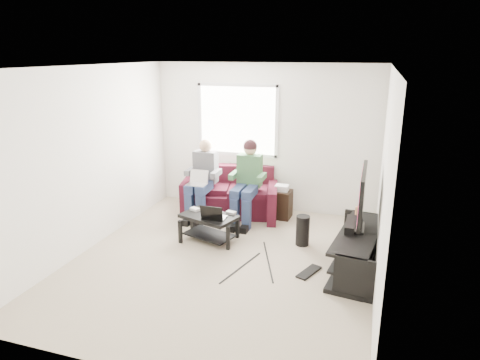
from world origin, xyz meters
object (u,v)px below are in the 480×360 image
(sofa, at_px, (230,196))
(coffee_table, at_px, (209,222))
(subwoofer, at_px, (303,230))
(tv_stand, at_px, (357,252))
(tv, at_px, (362,196))
(end_table, at_px, (281,203))

(sofa, distance_m, coffee_table, 1.23)
(subwoofer, bearing_deg, coffee_table, -168.88)
(sofa, height_order, tv_stand, sofa)
(tv, height_order, end_table, tv)
(subwoofer, bearing_deg, end_table, 118.60)
(subwoofer, bearing_deg, sofa, 146.91)
(coffee_table, xyz_separation_m, tv, (2.19, -0.14, 0.69))
(coffee_table, bearing_deg, tv, -3.74)
(sofa, bearing_deg, coffee_table, -86.16)
(sofa, bearing_deg, tv, -31.06)
(sofa, bearing_deg, tv_stand, -32.84)
(tv_stand, xyz_separation_m, subwoofer, (-0.81, 0.51, -0.01))
(tv, bearing_deg, end_table, 133.89)
(sofa, relative_size, end_table, 3.21)
(sofa, bearing_deg, subwoofer, -33.09)
(tv_stand, relative_size, subwoofer, 3.60)
(end_table, bearing_deg, tv, -46.11)
(sofa, relative_size, subwoofer, 4.15)
(tv_stand, distance_m, tv, 0.76)
(tv, bearing_deg, tv_stand, -88.53)
(coffee_table, height_order, end_table, end_table)
(tv_stand, height_order, subwoofer, tv_stand)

